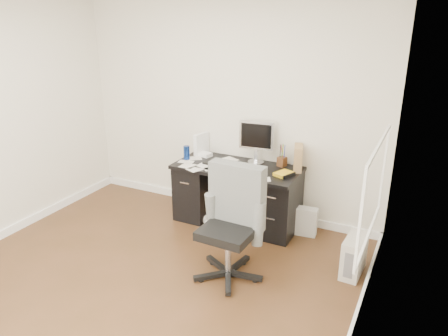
{
  "coord_description": "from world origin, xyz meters",
  "views": [
    {
      "loc": [
        2.33,
        -2.8,
        2.53
      ],
      "look_at": [
        0.35,
        1.2,
        0.89
      ],
      "focal_mm": 35.0,
      "sensor_mm": 36.0,
      "label": 1
    }
  ],
  "objects_px": {
    "office_chair": "(228,226)",
    "desk": "(237,193)",
    "lcd_monitor": "(256,142)",
    "wicker_basket": "(233,204)",
    "pc_tower": "(354,256)",
    "keyboard": "(224,164)"
  },
  "relations": [
    {
      "from": "pc_tower",
      "to": "wicker_basket",
      "type": "height_order",
      "value": "pc_tower"
    },
    {
      "from": "lcd_monitor",
      "to": "wicker_basket",
      "type": "relative_size",
      "value": 1.43
    },
    {
      "from": "keyboard",
      "to": "office_chair",
      "type": "bearing_deg",
      "value": -58.0
    },
    {
      "from": "lcd_monitor",
      "to": "office_chair",
      "type": "relative_size",
      "value": 0.47
    },
    {
      "from": "lcd_monitor",
      "to": "wicker_basket",
      "type": "distance_m",
      "value": 0.87
    },
    {
      "from": "office_chair",
      "to": "keyboard",
      "type": "bearing_deg",
      "value": 120.6
    },
    {
      "from": "keyboard",
      "to": "office_chair",
      "type": "height_order",
      "value": "office_chair"
    },
    {
      "from": "lcd_monitor",
      "to": "wicker_basket",
      "type": "xyz_separation_m",
      "value": [
        -0.26,
        -0.1,
        -0.83
      ]
    },
    {
      "from": "lcd_monitor",
      "to": "keyboard",
      "type": "relative_size",
      "value": 1.06
    },
    {
      "from": "office_chair",
      "to": "desk",
      "type": "bearing_deg",
      "value": 112.68
    },
    {
      "from": "office_chair",
      "to": "wicker_basket",
      "type": "bearing_deg",
      "value": 115.25
    },
    {
      "from": "lcd_monitor",
      "to": "keyboard",
      "type": "xyz_separation_m",
      "value": [
        -0.31,
        -0.26,
        -0.25
      ]
    },
    {
      "from": "office_chair",
      "to": "wicker_basket",
      "type": "height_order",
      "value": "office_chair"
    },
    {
      "from": "desk",
      "to": "keyboard",
      "type": "xyz_separation_m",
      "value": [
        -0.16,
        -0.05,
        0.36
      ]
    },
    {
      "from": "keyboard",
      "to": "wicker_basket",
      "type": "bearing_deg",
      "value": 75.22
    },
    {
      "from": "pc_tower",
      "to": "keyboard",
      "type": "bearing_deg",
      "value": 168.65
    },
    {
      "from": "lcd_monitor",
      "to": "office_chair",
      "type": "bearing_deg",
      "value": -84.71
    },
    {
      "from": "keyboard",
      "to": "office_chair",
      "type": "relative_size",
      "value": 0.44
    },
    {
      "from": "lcd_monitor",
      "to": "desk",
      "type": "bearing_deg",
      "value": -132.58
    },
    {
      "from": "wicker_basket",
      "to": "pc_tower",
      "type": "bearing_deg",
      "value": -20.19
    },
    {
      "from": "pc_tower",
      "to": "office_chair",
      "type": "bearing_deg",
      "value": -147.78
    },
    {
      "from": "office_chair",
      "to": "pc_tower",
      "type": "distance_m",
      "value": 1.31
    }
  ]
}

